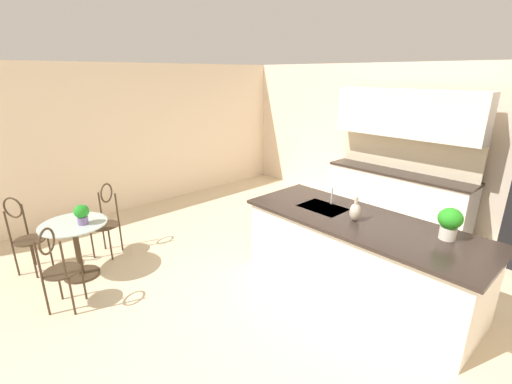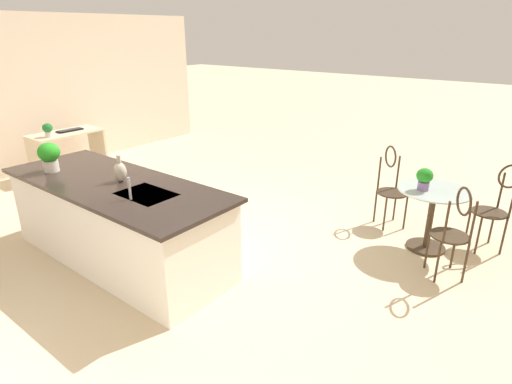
{
  "view_description": "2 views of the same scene",
  "coord_description": "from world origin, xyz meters",
  "views": [
    {
      "loc": [
        2.22,
        -2.58,
        2.53
      ],
      "look_at": [
        -0.81,
        0.22,
        1.13
      ],
      "focal_mm": 24.77,
      "sensor_mm": 36.0,
      "label": 1
    },
    {
      "loc": [
        -3.45,
        3.19,
        2.42
      ],
      "look_at": [
        -0.99,
        0.06,
        0.88
      ],
      "focal_mm": 29.53,
      "sensor_mm": 36.0,
      "label": 2
    }
  ],
  "objects": [
    {
      "name": "chair_by_island",
      "position": [
        -2.67,
        -0.99,
        0.57
      ],
      "size": [
        0.53,
        0.53,
        1.04
      ],
      "color": "#3D2D1E",
      "rests_on": "ground"
    },
    {
      "name": "ground_plane",
      "position": [
        0.0,
        0.0,
        0.0
      ],
      "size": [
        40.0,
        40.0,
        0.0
      ],
      "primitive_type": "plane",
      "color": "beige"
    },
    {
      "name": "wall_right",
      "position": [
        4.26,
        0.0,
        1.35
      ],
      "size": [
        0.12,
        7.8,
        2.7
      ],
      "primitive_type": "cube",
      "color": "beige",
      "rests_on": "ground"
    },
    {
      "name": "kitchen_island",
      "position": [
        0.3,
        0.85,
        0.46
      ],
      "size": [
        2.8,
        1.06,
        0.92
      ],
      "color": "white",
      "rests_on": "ground"
    },
    {
      "name": "sink_faucet",
      "position": [
        -0.25,
        1.03,
        1.03
      ],
      "size": [
        0.02,
        0.02,
        0.22
      ],
      "primitive_type": "cylinder",
      "color": "#B2B5BA",
      "rests_on": "kitchen_island"
    },
    {
      "name": "potted_plant_counter_far",
      "position": [
        1.15,
        1.06,
        1.11
      ],
      "size": [
        0.24,
        0.24,
        0.33
      ],
      "color": "beige",
      "rests_on": "kitchen_island"
    },
    {
      "name": "potted_plant_on_table",
      "position": [
        -2.2,
        -1.42,
        0.88
      ],
      "size": [
        0.18,
        0.18,
        0.25
      ],
      "color": "#7A669E",
      "rests_on": "bistro_table"
    },
    {
      "name": "writing_desk",
      "position": [
        3.65,
        -0.44,
        0.51
      ],
      "size": [
        0.6,
        1.2,
        0.74
      ],
      "color": "beige",
      "rests_on": "ground"
    },
    {
      "name": "potted_plant_on_desk",
      "position": [
        3.53,
        -0.09,
        0.87
      ],
      "size": [
        0.16,
        0.16,
        0.23
      ],
      "color": "beige",
      "rests_on": "writing_desk"
    },
    {
      "name": "chair_toward_desk",
      "position": [
        -2.88,
        -1.96,
        0.57
      ],
      "size": [
        0.53,
        0.53,
        1.04
      ],
      "color": "#3D2D1E",
      "rests_on": "ground"
    },
    {
      "name": "keyboard",
      "position": [
        3.67,
        -0.54,
        0.75
      ],
      "size": [
        0.16,
        0.44,
        0.03
      ],
      "color": "black",
      "rests_on": "writing_desk"
    },
    {
      "name": "chair_near_window",
      "position": [
        -1.67,
        -1.88,
        0.57
      ],
      "size": [
        0.54,
        0.54,
        1.04
      ],
      "color": "#3D2D1E",
      "rests_on": "ground"
    },
    {
      "name": "vase_on_counter",
      "position": [
        0.25,
        0.78,
        1.03
      ],
      "size": [
        0.13,
        0.13,
        0.29
      ],
      "color": "#BCB29E",
      "rests_on": "kitchen_island"
    },
    {
      "name": "bistro_table",
      "position": [
        -2.31,
        -1.51,
        0.45
      ],
      "size": [
        0.8,
        0.8,
        0.74
      ],
      "color": "#3D2D1E",
      "rests_on": "ground"
    }
  ]
}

